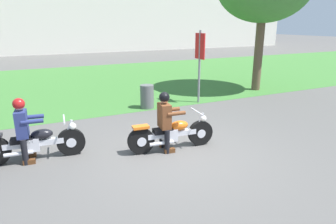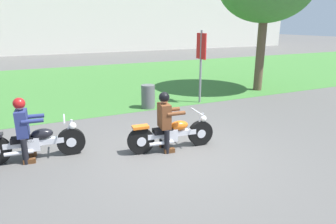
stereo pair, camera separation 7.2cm
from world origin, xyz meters
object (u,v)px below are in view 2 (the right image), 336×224
at_px(motorcycle_follow, 35,143).
at_px(rider_follow, 23,125).
at_px(rider_lead, 165,117).
at_px(sign_banner, 201,56).
at_px(trash_can, 148,97).
at_px(motorcycle_lead, 172,134).

height_order(motorcycle_follow, rider_follow, rider_follow).
bearing_deg(rider_lead, sign_banner, 54.28).
xyz_separation_m(trash_can, sign_banner, (2.01, -0.11, 1.32)).
distance_m(motorcycle_follow, rider_follow, 0.46).
bearing_deg(rider_lead, motorcycle_lead, -0.89).
bearing_deg(motorcycle_lead, rider_lead, 179.11).
bearing_deg(sign_banner, rider_follow, -155.81).
bearing_deg(trash_can, rider_lead, -105.31).
xyz_separation_m(motorcycle_follow, sign_banner, (5.70, 2.65, 1.34)).
xyz_separation_m(rider_lead, rider_follow, (-2.90, 0.77, 0.00)).
xyz_separation_m(motorcycle_lead, trash_can, (0.79, 3.53, 0.03)).
xyz_separation_m(motorcycle_lead, sign_banner, (2.80, 3.42, 1.35)).
bearing_deg(trash_can, motorcycle_lead, -102.67).
bearing_deg(trash_can, rider_follow, -144.54).
relative_size(motorcycle_follow, rider_follow, 1.52).
relative_size(motorcycle_lead, rider_lead, 1.50).
bearing_deg(motorcycle_lead, motorcycle_follow, 170.62).
distance_m(rider_lead, sign_banner, 4.61).
bearing_deg(motorcycle_follow, trash_can, 42.28).
height_order(motorcycle_lead, trash_can, motorcycle_lead).
height_order(motorcycle_lead, motorcycle_follow, motorcycle_follow).
bearing_deg(motorcycle_follow, motorcycle_lead, -9.38).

